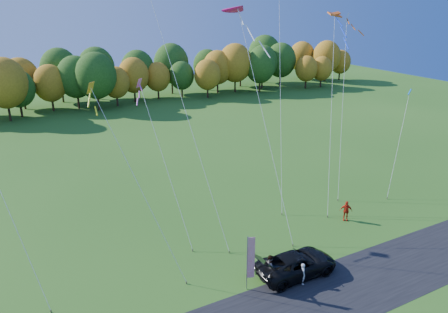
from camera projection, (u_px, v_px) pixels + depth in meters
name	position (u px, v px, depth m)	size (l,w,h in m)	color
ground	(264.00, 274.00, 30.99)	(160.00, 160.00, 0.00)	#285A17
asphalt_strip	(299.00, 307.00, 27.69)	(90.00, 6.00, 0.01)	black
tree_line	(90.00, 110.00, 76.38)	(116.00, 12.00, 10.00)	#1E4711
black_suv	(297.00, 264.00, 30.77)	(2.73, 5.93, 1.65)	black
person_tailgate_a	(303.00, 274.00, 29.76)	(0.57, 0.37, 1.56)	silver
person_tailgate_b	(270.00, 267.00, 30.27)	(0.89, 0.69, 1.83)	gray
person_east	(346.00, 211.00, 38.25)	(1.07, 0.45, 1.83)	red
feather_flag	(250.00, 257.00, 28.59)	(0.51, 0.25, 4.07)	#999999
kite_delta_blue	(170.00, 62.00, 32.78)	(5.49, 12.80, 28.90)	#4C3F33
kite_parafoil_orange	(280.00, 42.00, 40.89)	(8.44, 12.66, 29.63)	#4C3F33
kite_delta_red	(259.00, 95.00, 35.61)	(2.74, 10.69, 19.19)	#4C3F33
kite_parafoil_rainbow	(331.00, 112.00, 39.59)	(6.06, 6.70, 17.62)	#4C3F33
kite_diamond_yellow	(140.00, 188.00, 28.74)	(4.71, 5.44, 13.85)	#4C3F33
kite_diamond_green	(12.00, 219.00, 26.75)	(2.97, 5.49, 11.89)	#4C3F33
kite_diamond_white	(343.00, 107.00, 42.54)	(4.95, 6.21, 17.49)	#4C3F33
kite_diamond_pink	(165.00, 163.00, 34.46)	(1.71, 7.88, 12.71)	#4C3F33
kite_diamond_blue_low	(399.00, 144.00, 42.99)	(4.93, 3.18, 10.25)	#4C3F33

